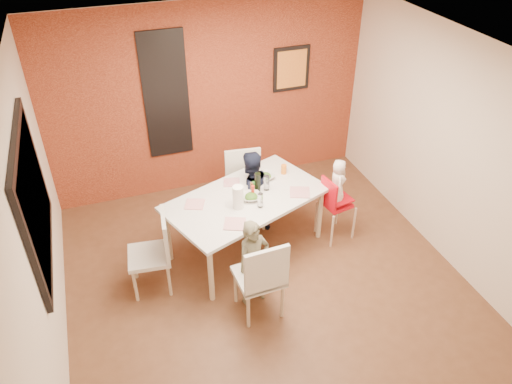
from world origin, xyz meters
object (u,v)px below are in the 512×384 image
object	(u,v)px
chair_left	(156,249)
dining_table	(246,202)
high_chair	(334,202)
wine_bottle	(258,183)
child_near	(254,263)
chair_near	(262,276)
toddler	(338,182)
child_far	(250,193)
chair_far	(245,184)
paper_towel_roll	(238,197)

from	to	relation	value
chair_left	dining_table	bearing A→B (deg)	111.35
dining_table	high_chair	bearing A→B (deg)	-7.44
high_chair	wine_bottle	world-z (taller)	wine_bottle
child_near	wine_bottle	size ratio (longest dim) A/B	4.03
chair_near	high_chair	distance (m)	1.64
chair_near	toddler	size ratio (longest dim) A/B	1.67
chair_left	chair_near	bearing A→B (deg)	56.29
dining_table	child_near	bearing A→B (deg)	-103.05
chair_near	toddler	xyz separation A→B (m)	(1.34, 0.98, 0.26)
chair_left	high_chair	world-z (taller)	chair_left
dining_table	child_far	bearing A→B (deg)	63.30
dining_table	child_near	size ratio (longest dim) A/B	1.98
chair_near	chair_far	bearing A→B (deg)	-104.92
chair_left	child_far	distance (m)	1.46
child_near	wine_bottle	world-z (taller)	child_near
child_far	wine_bottle	xyz separation A→B (m)	(0.01, -0.27, 0.33)
chair_near	child_near	distance (m)	0.25
chair_near	high_chair	xyz separation A→B (m)	(1.32, 0.97, -0.04)
high_chair	toddler	distance (m)	0.30
chair_far	dining_table	bearing A→B (deg)	-99.76
dining_table	high_chair	distance (m)	1.15
high_chair	child_far	distance (m)	1.07
child_near	child_far	bearing A→B (deg)	56.19
high_chair	child_far	size ratio (longest dim) A/B	0.76
dining_table	child_near	xyz separation A→B (m)	(-0.20, -0.86, -0.18)
paper_towel_roll	high_chair	bearing A→B (deg)	0.80
wine_bottle	paper_towel_roll	size ratio (longest dim) A/B	0.93
chair_far	chair_left	xyz separation A→B (m)	(-1.33, -0.88, -0.02)
toddler	wine_bottle	bearing A→B (deg)	95.46
chair_left	child_far	xyz separation A→B (m)	(1.32, 0.63, 0.04)
child_far	paper_towel_roll	distance (m)	0.67
chair_far	toddler	xyz separation A→B (m)	(0.97, -0.72, 0.26)
high_chair	wine_bottle	size ratio (longest dim) A/B	3.36
chair_far	high_chair	distance (m)	1.20
dining_table	child_far	world-z (taller)	child_far
toddler	wine_bottle	size ratio (longest dim) A/B	2.30
chair_far	high_chair	size ratio (longest dim) A/B	1.14
paper_towel_roll	child_near	bearing A→B (deg)	-94.49
wine_bottle	paper_towel_roll	world-z (taller)	paper_towel_roll
chair_left	high_chair	distance (m)	2.29
chair_left	child_near	size ratio (longest dim) A/B	0.92
paper_towel_roll	dining_table	bearing A→B (deg)	48.57
chair_near	paper_towel_roll	size ratio (longest dim) A/B	3.59
paper_towel_roll	toddler	bearing A→B (deg)	1.12
chair_left	high_chair	bearing A→B (deg)	100.56
child_far	dining_table	bearing A→B (deg)	49.35
wine_bottle	child_far	bearing A→B (deg)	91.27
child_near	toddler	xyz separation A→B (m)	(1.35, 0.73, 0.30)
toddler	wine_bottle	distance (m)	1.00
chair_left	paper_towel_roll	size ratio (longest dim) A/B	3.45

